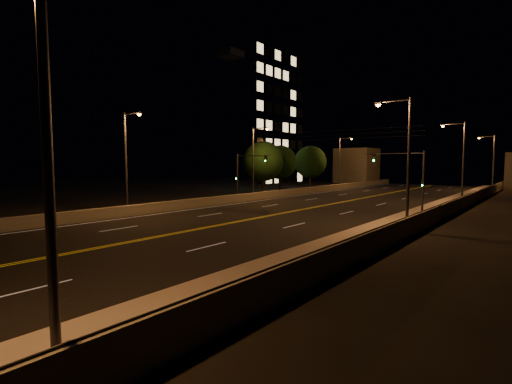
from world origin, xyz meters
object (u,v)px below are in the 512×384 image
Objects in this scene: streetlight_0 at (41,136)px; streetlight_4 at (128,156)px; streetlight_3 at (492,159)px; tree_1 at (280,162)px; streetlight_2 at (461,158)px; traffic_signal_left at (244,172)px; building_tower at (230,123)px; tree_2 at (310,162)px; traffic_signal_right at (410,175)px; tree_0 at (263,161)px; streetlight_5 at (255,158)px; streetlight_6 at (341,159)px; streetlight_1 at (405,155)px.

streetlight_0 is 1.00× the size of streetlight_4.
streetlight_3 is 1.21× the size of tree_1.
streetlight_2 is 1.59× the size of traffic_signal_left.
tree_1 is at bearing 100.02° from streetlight_4.
building_tower is (-40.91, 7.34, 7.06)m from streetlight_2.
streetlight_0 is at bearing -64.72° from tree_2.
streetlight_0 is 29.92m from traffic_signal_right.
tree_2 is at bearing 76.66° from tree_1.
streetlight_5 is at bearing -61.93° from tree_0.
streetlight_4 is at bearing -60.55° from building_tower.
streetlight_6 reaches higher than traffic_signal_left.
streetlight_0 is at bearing -55.80° from traffic_signal_left.
tree_1 reaches higher than traffic_signal_left.
streetlight_6 is at bearing -153.18° from streetlight_3.
tree_0 is at bearing 118.07° from streetlight_5.
traffic_signal_right is at bearing -26.99° from building_tower.
streetlight_4 is 1.17× the size of tree_0.
streetlight_3 reaches higher than tree_0.
traffic_signal_left is 10.10m from tree_0.
streetlight_2 is 1.00× the size of streetlight_4.
tree_2 is (-25.30, 53.56, -0.46)m from streetlight_0.
streetlight_0 reaches higher than traffic_signal_left.
traffic_signal_left is (-20.27, -12.70, -1.61)m from streetlight_2.
streetlight_1 is 7.23m from traffic_signal_right.
traffic_signal_right is (19.87, -3.46, -1.61)m from streetlight_5.
streetlight_3 reaches higher than tree_2.
traffic_signal_left is 30.04m from building_tower.
streetlight_2 reaches higher than tree_2.
streetlight_2 and streetlight_6 have the same top height.
tree_1 is at bearing -141.07° from streetlight_3.
streetlight_5 is at bearing 170.13° from traffic_signal_right.
building_tower is at bearing 139.57° from streetlight_5.
streetlight_3 is 0.35× the size of building_tower.
traffic_signal_right is 0.75× the size of tree_2.
tree_2 is at bearing 156.45° from streetlight_2.
streetlight_2 is at bearing 8.36° from tree_0.
streetlight_0 is 1.17× the size of tree_0.
building_tower is 17.71m from tree_2.
streetlight_3 is at bearing 38.93° from tree_1.
streetlight_2 is 26.16m from streetlight_6.
tree_0 is (-22.89, 9.11, 1.24)m from traffic_signal_right.
streetlight_1 is 1.59× the size of traffic_signal_left.
tree_0 is (-3.02, -18.58, -0.37)m from streetlight_6.
streetlight_4 is 24.62m from traffic_signal_right.
streetlight_5 is (0.00, 17.89, 0.00)m from streetlight_4.
streetlight_3 is at bearing 90.00° from streetlight_0.
tree_2 reaches higher than tree_1.
building_tower is (-40.91, -18.50, 7.06)m from streetlight_3.
tree_2 reaches higher than traffic_signal_left.
streetlight_3 is at bearing 26.82° from streetlight_6.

